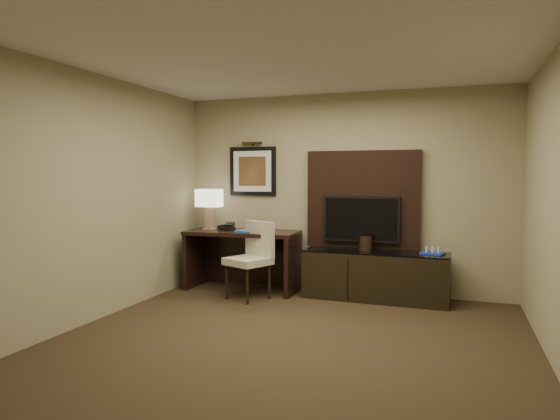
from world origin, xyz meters
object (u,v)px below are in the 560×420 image
at_px(desk, 243,260).
at_px(minibar_tray, 433,250).
at_px(credenza, 375,276).
at_px(table_lamp, 209,208).
at_px(desk_chair, 248,260).
at_px(ice_bucket, 366,244).
at_px(tv, 361,219).
at_px(desk_phone, 227,227).

xyz_separation_m(desk, minibar_tray, (2.52, 0.06, 0.26)).
distance_m(credenza, table_lamp, 2.49).
xyz_separation_m(desk, credenza, (1.82, 0.05, -0.10)).
bearing_deg(credenza, table_lamp, -178.72).
bearing_deg(desk_chair, minibar_tray, 36.78).
bearing_deg(minibar_tray, ice_bucket, -179.74).
distance_m(desk, table_lamp, 0.89).
distance_m(desk, tv, 1.73).
distance_m(table_lamp, desk_phone, 0.39).
bearing_deg(tv, desk_phone, -172.73).
height_order(desk, credenza, desk).
height_order(desk_chair, ice_bucket, desk_chair).
relative_size(credenza, desk_chair, 1.81).
distance_m(desk, desk_chair, 0.53).
relative_size(credenza, table_lamp, 3.04).
relative_size(desk_phone, ice_bucket, 1.06).
bearing_deg(desk_phone, table_lamp, 170.25).
xyz_separation_m(tv, desk_chair, (-1.33, -0.69, -0.52)).
distance_m(table_lamp, minibar_tray, 3.09).
xyz_separation_m(credenza, minibar_tray, (0.69, 0.01, 0.36)).
relative_size(tv, table_lamp, 1.67).
relative_size(desk, minibar_tray, 5.65).
bearing_deg(ice_bucket, tv, 116.56).
relative_size(tv, minibar_tray, 3.67).
bearing_deg(ice_bucket, credenza, -3.23).
distance_m(tv, minibar_tray, 0.99).
distance_m(desk_chair, table_lamp, 1.14).
bearing_deg(desk_phone, tv, 6.78).
xyz_separation_m(table_lamp, ice_bucket, (2.23, 0.00, -0.41)).
height_order(credenza, desk_phone, desk_phone).
height_order(desk, desk_phone, desk_phone).
bearing_deg(desk_chair, desk_phone, 162.58).
height_order(credenza, minibar_tray, minibar_tray).
distance_m(desk, desk_phone, 0.52).
relative_size(desk_chair, minibar_tray, 3.70).
height_order(desk, desk_chair, desk_chair).
xyz_separation_m(desk, tv, (1.60, 0.24, 0.61)).
bearing_deg(tv, ice_bucket, -63.44).
xyz_separation_m(credenza, desk_chair, (-1.55, -0.50, 0.19)).
bearing_deg(credenza, tv, 140.34).
distance_m(credenza, minibar_tray, 0.78).
relative_size(desk_chair, ice_bucket, 5.55).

